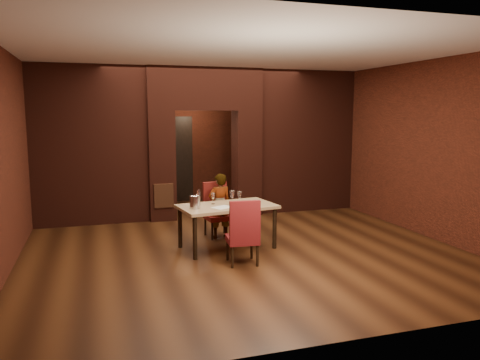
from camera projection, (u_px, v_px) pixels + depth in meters
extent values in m
plane|color=#422310|center=(231.00, 239.00, 8.43)|extent=(8.00, 8.00, 0.00)
cube|color=silver|center=(230.00, 57.00, 7.97)|extent=(7.00, 8.00, 0.04)
cube|color=maroon|center=(187.00, 138.00, 11.98)|extent=(7.00, 0.04, 3.20)
cube|color=maroon|center=(348.00, 183.00, 4.42)|extent=(7.00, 0.04, 3.20)
cube|color=maroon|center=(12.00, 156.00, 7.17)|extent=(0.04, 8.00, 3.20)
cube|color=maroon|center=(401.00, 146.00, 9.23)|extent=(0.04, 8.00, 3.20)
cube|color=maroon|center=(161.00, 165.00, 9.87)|extent=(0.55, 0.55, 2.30)
cube|color=maroon|center=(247.00, 163.00, 10.43)|extent=(0.55, 0.55, 2.30)
cube|color=maroon|center=(204.00, 89.00, 9.92)|extent=(2.45, 0.55, 0.90)
cube|color=maroon|center=(90.00, 146.00, 9.39)|extent=(2.28, 0.35, 3.20)
cube|color=maroon|center=(305.00, 141.00, 10.78)|extent=(2.28, 0.35, 3.20)
cube|color=#AA5831|center=(164.00, 196.00, 9.68)|extent=(0.40, 0.03, 0.50)
cube|color=black|center=(172.00, 161.00, 11.88)|extent=(0.90, 0.08, 2.10)
cube|color=black|center=(173.00, 161.00, 11.84)|extent=(1.02, 0.04, 2.22)
cube|color=#A27C54|center=(227.00, 227.00, 7.82)|extent=(1.68, 1.10, 0.73)
cube|color=maroon|center=(218.00, 210.00, 8.52)|extent=(0.49, 0.49, 0.99)
cube|color=maroon|center=(242.00, 231.00, 7.00)|extent=(0.49, 0.49, 0.99)
imported|color=white|center=(220.00, 206.00, 8.42)|extent=(0.46, 0.34, 1.18)
cube|color=silver|center=(222.00, 207.00, 7.57)|extent=(0.39, 0.36, 0.00)
cylinder|color=#B8B7BF|center=(195.00, 202.00, 7.47)|extent=(0.17, 0.17, 0.20)
cylinder|color=white|center=(199.00, 198.00, 7.71)|extent=(0.06, 0.06, 0.26)
imported|color=#2E651E|center=(250.00, 224.00, 8.71)|extent=(0.38, 0.34, 0.41)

